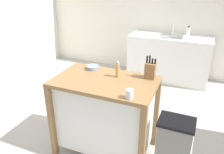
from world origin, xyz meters
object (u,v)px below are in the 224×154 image
object	(u,v)px
sink_faucet	(173,29)
bottle_hand_soap	(188,33)
kitchen_island	(105,112)
pepper_grinder	(118,70)
trash_bin	(174,146)
drinking_cup	(130,94)
bowl_stoneware_deep	(92,67)
knife_block	(150,70)

from	to	relation	value
sink_faucet	bottle_hand_soap	xyz separation A→B (m)	(0.30, -0.21, -0.00)
kitchen_island	pepper_grinder	bearing A→B (deg)	52.57
trash_bin	drinking_cup	bearing A→B (deg)	-149.01
bowl_stoneware_deep	trash_bin	size ratio (longest dim) A/B	0.24
knife_block	pepper_grinder	size ratio (longest dim) A/B	1.38
trash_bin	bottle_hand_soap	world-z (taller)	bottle_hand_soap
kitchen_island	trash_bin	size ratio (longest dim) A/B	1.75
bowl_stoneware_deep	sink_faucet	world-z (taller)	sink_faucet
trash_bin	bottle_hand_soap	size ratio (longest dim) A/B	2.77
pepper_grinder	trash_bin	bearing A→B (deg)	-11.69
bowl_stoneware_deep	bottle_hand_soap	world-z (taller)	bottle_hand_soap
sink_faucet	bottle_hand_soap	distance (m)	0.37
bowl_stoneware_deep	trash_bin	xyz separation A→B (m)	(1.05, -0.24, -0.63)
bowl_stoneware_deep	bottle_hand_soap	bearing A→B (deg)	66.80
pepper_grinder	knife_block	bearing A→B (deg)	17.68
kitchen_island	bottle_hand_soap	world-z (taller)	bottle_hand_soap
knife_block	bowl_stoneware_deep	size ratio (longest dim) A/B	1.70
bowl_stoneware_deep	kitchen_island	bearing A→B (deg)	-40.34
pepper_grinder	sink_faucet	xyz separation A→B (m)	(0.22, 2.35, -0.02)
pepper_grinder	bottle_hand_soap	world-z (taller)	bottle_hand_soap
sink_faucet	bowl_stoneware_deep	bearing A→B (deg)	-104.32
bowl_stoneware_deep	drinking_cup	bearing A→B (deg)	-38.06
kitchen_island	bottle_hand_soap	xyz separation A→B (m)	(0.62, 2.27, 0.47)
drinking_cup	kitchen_island	bearing A→B (deg)	143.64
knife_block	drinking_cup	size ratio (longest dim) A/B	2.85
trash_bin	bottle_hand_soap	distance (m)	2.39
kitchen_island	sink_faucet	xyz separation A→B (m)	(0.32, 2.47, 0.48)
trash_bin	sink_faucet	bearing A→B (deg)	100.79
knife_block	sink_faucet	distance (m)	2.24
kitchen_island	bowl_stoneware_deep	distance (m)	0.55
sink_faucet	kitchen_island	bearing A→B (deg)	-97.27
trash_bin	sink_faucet	world-z (taller)	sink_faucet
drinking_cup	sink_faucet	xyz separation A→B (m)	(-0.05, 2.74, 0.02)
kitchen_island	sink_faucet	world-z (taller)	sink_faucet
sink_faucet	knife_block	bearing A→B (deg)	-87.08
drinking_cup	bottle_hand_soap	distance (m)	2.55
bowl_stoneware_deep	sink_faucet	xyz separation A→B (m)	(0.57, 2.25, 0.04)
kitchen_island	drinking_cup	distance (m)	0.64
drinking_cup	bottle_hand_soap	xyz separation A→B (m)	(0.25, 2.54, 0.02)
bowl_stoneware_deep	knife_block	bearing A→B (deg)	1.02
drinking_cup	pepper_grinder	distance (m)	0.48
drinking_cup	sink_faucet	distance (m)	2.74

